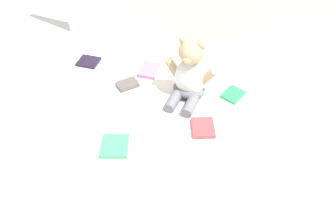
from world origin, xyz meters
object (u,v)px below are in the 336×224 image
(book_case_1, at_px, (89,62))
(book_case_6, at_px, (115,146))
(teddy_bear, at_px, (190,76))
(book_case_3, at_px, (320,115))
(book_case_0, at_px, (203,128))
(book_case_4, at_px, (149,70))
(book_case_2, at_px, (128,84))
(book_case_5, at_px, (233,95))

(book_case_1, bearing_deg, book_case_6, 35.13)
(teddy_bear, relative_size, book_case_3, 2.93)
(book_case_0, distance_m, book_case_3, 0.49)
(book_case_0, distance_m, book_case_4, 0.43)
(book_case_2, relative_size, book_case_3, 0.96)
(book_case_1, height_order, book_case_3, book_case_1)
(teddy_bear, height_order, book_case_6, teddy_bear)
(book_case_4, bearing_deg, teddy_bear, -27.37)
(book_case_1, height_order, book_case_2, book_case_2)
(book_case_4, bearing_deg, book_case_2, -116.51)
(book_case_0, relative_size, book_case_5, 1.08)
(book_case_5, height_order, book_case_6, book_case_6)
(book_case_1, relative_size, book_case_3, 1.03)
(teddy_bear, xyz_separation_m, book_case_1, (-0.53, 0.04, -0.10))
(teddy_bear, xyz_separation_m, book_case_4, (-0.23, 0.09, -0.09))
(book_case_2, distance_m, book_case_4, 0.14)
(book_case_0, bearing_deg, book_case_5, -127.61)
(book_case_2, xyz_separation_m, book_case_4, (0.05, 0.13, 0.00))
(book_case_0, relative_size, book_case_3, 1.08)
(teddy_bear, bearing_deg, book_case_3, 8.79)
(book_case_1, relative_size, book_case_6, 0.92)
(book_case_0, height_order, book_case_4, book_case_4)
(book_case_3, distance_m, book_case_4, 0.77)
(book_case_4, xyz_separation_m, book_case_5, (0.41, -0.02, -0.00))
(teddy_bear, bearing_deg, book_case_5, 21.02)
(book_case_3, height_order, book_case_5, book_case_5)
(book_case_3, bearing_deg, book_case_4, 132.34)
(teddy_bear, distance_m, book_case_5, 0.22)
(book_case_3, bearing_deg, book_case_6, 166.58)
(book_case_5, bearing_deg, book_case_4, -164.69)
(book_case_5, distance_m, book_case_6, 0.57)
(book_case_0, xyz_separation_m, book_case_3, (0.42, 0.25, -0.00))
(book_case_2, distance_m, book_case_5, 0.47)
(book_case_5, bearing_deg, book_case_2, -148.25)
(book_case_4, height_order, book_case_6, book_case_4)
(teddy_bear, xyz_separation_m, book_case_0, (0.12, -0.17, -0.10))
(book_case_4, bearing_deg, book_case_0, -42.82)
(book_case_2, bearing_deg, book_case_4, 109.11)
(book_case_0, relative_size, book_case_2, 1.12)
(book_case_0, bearing_deg, book_case_1, -41.59)
(book_case_1, xyz_separation_m, book_case_4, (0.30, 0.05, 0.00))
(book_case_1, relative_size, book_case_5, 1.04)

